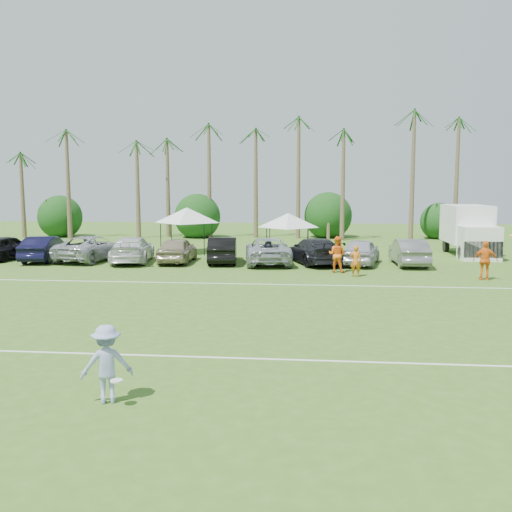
# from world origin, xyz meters

# --- Properties ---
(ground) EXTENTS (120.00, 120.00, 0.00)m
(ground) POSITION_xyz_m (0.00, 0.00, 0.00)
(ground) COLOR #3A611D
(ground) RESTS_ON ground
(field_lines) EXTENTS (80.00, 12.10, 0.01)m
(field_lines) POSITION_xyz_m (0.00, 8.00, 0.01)
(field_lines) COLOR white
(field_lines) RESTS_ON ground
(palm_tree_0) EXTENTS (2.40, 2.40, 8.90)m
(palm_tree_0) POSITION_xyz_m (-22.00, 38.00, 7.48)
(palm_tree_0) COLOR brown
(palm_tree_0) RESTS_ON ground
(palm_tree_1) EXTENTS (2.40, 2.40, 9.90)m
(palm_tree_1) POSITION_xyz_m (-17.00, 38.00, 8.35)
(palm_tree_1) COLOR brown
(palm_tree_1) RESTS_ON ground
(palm_tree_2) EXTENTS (2.40, 2.40, 10.90)m
(palm_tree_2) POSITION_xyz_m (-12.00, 38.00, 9.21)
(palm_tree_2) COLOR brown
(palm_tree_2) RESTS_ON ground
(palm_tree_3) EXTENTS (2.40, 2.40, 11.90)m
(palm_tree_3) POSITION_xyz_m (-8.00, 38.00, 10.06)
(palm_tree_3) COLOR brown
(palm_tree_3) RESTS_ON ground
(palm_tree_4) EXTENTS (2.40, 2.40, 8.90)m
(palm_tree_4) POSITION_xyz_m (-4.00, 38.00, 7.48)
(palm_tree_4) COLOR brown
(palm_tree_4) RESTS_ON ground
(palm_tree_5) EXTENTS (2.40, 2.40, 9.90)m
(palm_tree_5) POSITION_xyz_m (0.00, 38.00, 8.35)
(palm_tree_5) COLOR brown
(palm_tree_5) RESTS_ON ground
(palm_tree_6) EXTENTS (2.40, 2.40, 10.90)m
(palm_tree_6) POSITION_xyz_m (4.00, 38.00, 9.21)
(palm_tree_6) COLOR brown
(palm_tree_6) RESTS_ON ground
(palm_tree_7) EXTENTS (2.40, 2.40, 11.90)m
(palm_tree_7) POSITION_xyz_m (8.00, 38.00, 10.06)
(palm_tree_7) COLOR brown
(palm_tree_7) RESTS_ON ground
(palm_tree_8) EXTENTS (2.40, 2.40, 8.90)m
(palm_tree_8) POSITION_xyz_m (13.00, 38.00, 7.48)
(palm_tree_8) COLOR brown
(palm_tree_8) RESTS_ON ground
(palm_tree_9) EXTENTS (2.40, 2.40, 9.90)m
(palm_tree_9) POSITION_xyz_m (18.00, 38.00, 8.35)
(palm_tree_9) COLOR brown
(palm_tree_9) RESTS_ON ground
(bush_tree_0) EXTENTS (4.00, 4.00, 4.00)m
(bush_tree_0) POSITION_xyz_m (-19.00, 39.00, 1.80)
(bush_tree_0) COLOR brown
(bush_tree_0) RESTS_ON ground
(bush_tree_1) EXTENTS (4.00, 4.00, 4.00)m
(bush_tree_1) POSITION_xyz_m (-6.00, 39.00, 1.80)
(bush_tree_1) COLOR brown
(bush_tree_1) RESTS_ON ground
(bush_tree_2) EXTENTS (4.00, 4.00, 4.00)m
(bush_tree_2) POSITION_xyz_m (6.00, 39.00, 1.80)
(bush_tree_2) COLOR brown
(bush_tree_2) RESTS_ON ground
(bush_tree_3) EXTENTS (4.00, 4.00, 4.00)m
(bush_tree_3) POSITION_xyz_m (16.00, 39.00, 1.80)
(bush_tree_3) COLOR brown
(bush_tree_3) RESTS_ON ground
(sideline_player_a) EXTENTS (0.66, 0.50, 1.65)m
(sideline_player_a) POSITION_xyz_m (6.90, 16.88, 0.83)
(sideline_player_a) COLOR orange
(sideline_player_a) RESTS_ON ground
(sideline_player_b) EXTENTS (1.17, 1.03, 2.00)m
(sideline_player_b) POSITION_xyz_m (5.97, 18.26, 1.00)
(sideline_player_b) COLOR orange
(sideline_player_b) RESTS_ON ground
(sideline_player_c) EXTENTS (1.24, 0.68, 2.01)m
(sideline_player_c) POSITION_xyz_m (13.36, 16.40, 1.00)
(sideline_player_c) COLOR orange
(sideline_player_c) RESTS_ON ground
(box_truck) EXTENTS (2.63, 6.65, 3.42)m
(box_truck) POSITION_xyz_m (15.29, 26.95, 1.83)
(box_truck) COLOR white
(box_truck) RESTS_ON ground
(canopy_tent_left) EXTENTS (4.66, 4.66, 3.77)m
(canopy_tent_left) POSITION_xyz_m (-4.28, 26.50, 3.23)
(canopy_tent_left) COLOR black
(canopy_tent_left) RESTS_ON ground
(canopy_tent_right) EXTENTS (4.20, 4.20, 3.40)m
(canopy_tent_right) POSITION_xyz_m (2.94, 25.58, 2.91)
(canopy_tent_right) COLOR black
(canopy_tent_right) RESTS_ON ground
(frisbee_player) EXTENTS (1.28, 1.00, 1.75)m
(frisbee_player) POSITION_xyz_m (0.17, -1.48, 0.87)
(frisbee_player) COLOR #929FD0
(frisbee_player) RESTS_ON ground
(parked_car_0) EXTENTS (2.79, 4.99, 1.60)m
(parked_car_0) POSITION_xyz_m (-15.10, 21.59, 0.80)
(parked_car_0) COLOR black
(parked_car_0) RESTS_ON ground
(parked_car_1) EXTENTS (2.12, 5.00, 1.60)m
(parked_car_1) POSITION_xyz_m (-12.27, 21.18, 0.80)
(parked_car_1) COLOR black
(parked_car_1) RESTS_ON ground
(parked_car_2) EXTENTS (3.60, 6.14, 1.60)m
(parked_car_2) POSITION_xyz_m (-9.44, 21.71, 0.80)
(parked_car_2) COLOR #9B9EA3
(parked_car_2) RESTS_ON ground
(parked_car_3) EXTENTS (3.06, 5.81, 1.60)m
(parked_car_3) POSITION_xyz_m (-6.60, 21.19, 0.80)
(parked_car_3) COLOR silver
(parked_car_3) RESTS_ON ground
(parked_car_4) EXTENTS (2.00, 4.75, 1.60)m
(parked_car_4) POSITION_xyz_m (-3.77, 21.37, 0.80)
(parked_car_4) COLOR gray
(parked_car_4) RESTS_ON ground
(parked_car_5) EXTENTS (2.28, 5.04, 1.60)m
(parked_car_5) POSITION_xyz_m (-0.94, 21.57, 0.80)
(parked_car_5) COLOR black
(parked_car_5) RESTS_ON ground
(parked_car_6) EXTENTS (3.38, 6.07, 1.60)m
(parked_car_6) POSITION_xyz_m (1.90, 21.41, 0.80)
(parked_car_6) COLOR #979CA4
(parked_car_6) RESTS_ON ground
(parked_car_7) EXTENTS (3.88, 5.96, 1.60)m
(parked_car_7) POSITION_xyz_m (4.73, 21.64, 0.80)
(parked_car_7) COLOR black
(parked_car_7) RESTS_ON ground
(parked_car_8) EXTENTS (2.85, 5.00, 1.60)m
(parked_car_8) POSITION_xyz_m (7.56, 21.53, 0.80)
(parked_car_8) COLOR #B3B3BD
(parked_car_8) RESTS_ON ground
(parked_car_9) EXTENTS (1.87, 4.93, 1.60)m
(parked_car_9) POSITION_xyz_m (10.40, 21.56, 0.80)
(parked_car_9) COLOR slate
(parked_car_9) RESTS_ON ground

